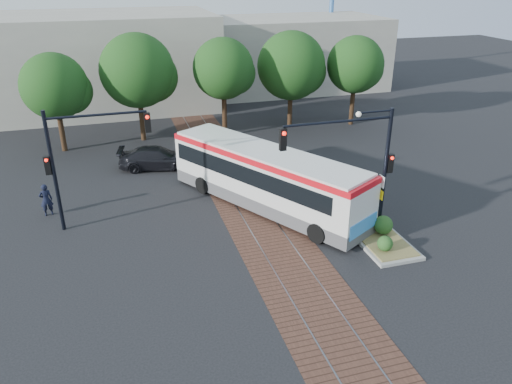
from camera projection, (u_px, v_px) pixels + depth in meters
ground at (273, 240)px, 23.54m from camera, size 120.00×120.00×0.00m
trackbed at (249, 205)px, 27.02m from camera, size 3.60×40.00×0.02m
tree_row at (218, 70)px, 36.13m from camera, size 26.40×5.60×7.67m
warehouses at (172, 58)px, 46.84m from camera, size 40.00×13.00×8.00m
city_bus at (266, 176)px, 26.11m from camera, size 8.16×11.59×3.20m
traffic_island at (374, 229)px, 23.88m from camera, size 2.20×5.20×1.13m
signal_pole_main at (362, 155)px, 22.11m from camera, size 5.49×0.46×6.00m
signal_pole_left at (77, 153)px, 23.23m from camera, size 4.99×0.34×6.00m
officer at (46, 200)px, 25.58m from camera, size 0.70×0.53×1.74m
parked_car at (157, 158)px, 31.60m from camera, size 5.04×2.80×1.38m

